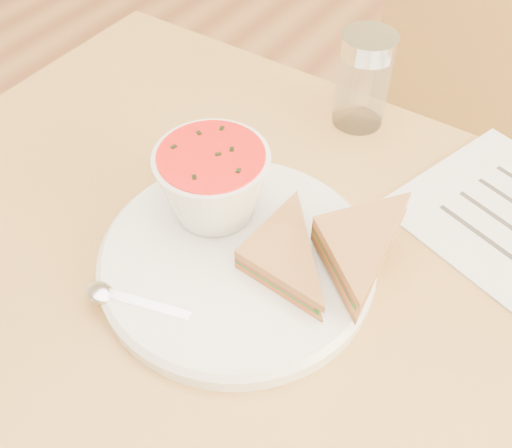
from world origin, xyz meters
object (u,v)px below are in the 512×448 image
Objects in this scene: dining_table at (271,438)px; chair_far at (434,178)px; condiment_shaker at (363,81)px; soup_bowl at (213,186)px; plate at (237,259)px.

chair_far reaches higher than dining_table.
condiment_shaker is at bearing 65.55° from chair_far.
dining_table is 0.45m from soup_bowl.
plate is at bearing 170.77° from dining_table.
condiment_shaker is at bearing 79.20° from soup_bowl.
chair_far is at bearing 80.00° from soup_bowl.
plate reaches higher than dining_table.
dining_table is 0.64m from chair_far.
condiment_shaker reaches higher than soup_bowl.
soup_bowl reaches higher than dining_table.
condiment_shaker reaches higher than chair_far.
plate is at bearing -33.20° from soup_bowl.
soup_bowl is 0.25m from condiment_shaker.
dining_table is 8.44× the size of soup_bowl.
chair_far is (-0.01, 0.64, 0.03)m from dining_table.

